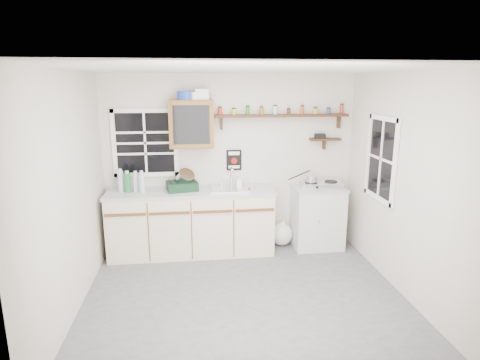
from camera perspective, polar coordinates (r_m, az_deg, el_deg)
name	(u,v)px	position (r m, az deg, el deg)	size (l,w,h in m)	color
room	(245,190)	(4.28, 0.69, -1.43)	(3.64, 3.24, 2.54)	#4F4F52
main_cabinet	(192,222)	(5.72, -6.89, -5.92)	(2.31, 0.63, 0.92)	beige
right_cabinet	(317,217)	(6.02, 10.91, -5.13)	(0.73, 0.57, 0.91)	silver
sink	(229,188)	(5.61, -1.54, -1.20)	(0.52, 0.44, 0.29)	silver
upper_cabinet	(191,124)	(5.57, -6.93, 7.95)	(0.60, 0.32, 0.65)	brown
upper_cabinet_clutter	(192,95)	(5.55, -6.80, 11.90)	(0.42, 0.24, 0.14)	#1A41AC
spice_shelf	(282,115)	(5.77, 5.98, 9.19)	(1.91, 0.18, 0.35)	black
secondary_shelf	(323,139)	(5.99, 11.79, 5.75)	(0.45, 0.16, 0.24)	black
warning_sign	(234,160)	(5.82, -0.86, 2.86)	(0.22, 0.02, 0.30)	black
window_back	(145,143)	(5.78, -13.33, 5.14)	(0.93, 0.03, 0.98)	black
window_right	(381,159)	(5.28, 19.48, 2.86)	(0.03, 0.78, 1.08)	black
water_bottles	(131,182)	(5.64, -15.28, -0.26)	(0.37, 0.17, 0.32)	silver
dish_rack	(183,183)	(5.59, -8.09, -0.46)	(0.46, 0.38, 0.31)	black
soap_bottle	(239,182)	(5.68, -0.12, -0.25)	(0.08, 0.08, 0.17)	white
rag	(245,189)	(5.57, 0.67, -1.34)	(0.13, 0.11, 0.02)	maroon
hotplate	(321,184)	(5.88, 11.44, -0.62)	(0.62, 0.39, 0.08)	silver
saucepan	(311,179)	(5.81, 10.03, 0.17)	(0.40, 0.20, 0.17)	silver
trash_bag	(282,234)	(6.05, 5.96, -7.63)	(0.37, 0.33, 0.42)	white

